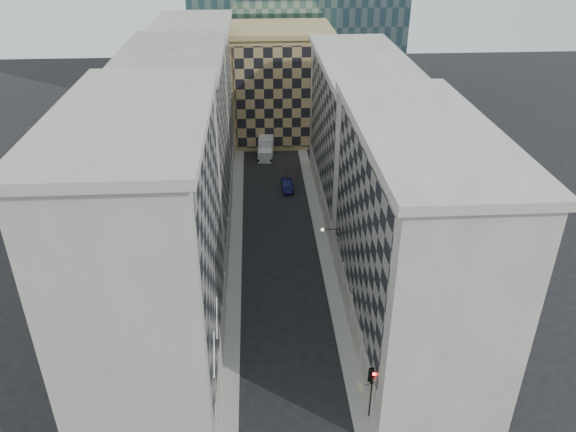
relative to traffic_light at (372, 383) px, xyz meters
name	(u,v)px	position (x,y,z in m)	size (l,w,h in m)	color
sidewalk_west	(236,251)	(-11.15, 25.20, -3.61)	(1.50, 100.00, 0.15)	gray
sidewalk_east	(324,248)	(-0.65, 25.20, -3.61)	(1.50, 100.00, 0.15)	gray
bldg_left_a	(151,257)	(-16.78, 6.20, 8.14)	(10.80, 22.80, 23.70)	#A3A093
bldg_left_b	(182,154)	(-16.78, 28.20, 7.64)	(10.80, 22.80, 22.70)	gray
bldg_left_c	(197,100)	(-16.78, 50.20, 7.15)	(10.80, 22.80, 21.70)	#A3A093
bldg_right_a	(412,238)	(4.98, 10.20, 6.64)	(10.80, 26.80, 20.70)	#A6A398
bldg_right_b	(359,134)	(4.99, 37.20, 6.17)	(10.80, 28.80, 19.70)	#A6A398
tan_block	(280,84)	(-3.90, 63.10, 5.76)	(16.80, 14.80, 18.80)	tan
flagpoles_left	(215,335)	(-11.80, 1.20, 4.32)	(0.10, 6.33, 2.33)	gray
bracket_lamp	(324,230)	(-1.52, 19.20, 2.52)	(1.98, 0.36, 0.36)	black
traffic_light	(372,383)	(0.00, 0.00, 0.00)	(0.62, 0.55, 4.93)	black
box_truck	(266,148)	(-6.78, 54.15, -2.34)	(2.77, 5.79, 3.08)	silver
dark_car	(287,185)	(-4.06, 41.50, -2.97)	(1.49, 4.29, 1.41)	#10133D
shop_sign	(362,387)	(-0.93, -0.54, 0.16)	(1.22, 0.65, 0.75)	black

